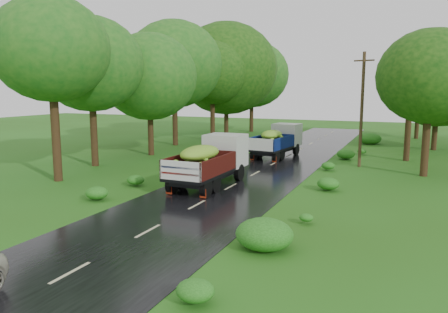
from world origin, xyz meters
The scene contains 9 objects.
ground centered at (0.00, 0.00, 0.00)m, with size 120.00×120.00×0.00m, color #254F11.
road centered at (0.00, 5.00, 0.01)m, with size 6.50×80.00×0.02m, color black.
road_lines centered at (0.00, 6.00, 0.02)m, with size 0.12×69.60×0.00m.
truck_near centered at (-1.11, 7.96, 1.48)m, with size 2.30×6.24×2.61m.
truck_far centered at (-0.62, 19.08, 1.38)m, with size 2.71×6.00×2.44m.
utility_pole centered at (5.62, 17.10, 3.90)m, with size 1.31×0.40×7.58m.
trees_left centered at (-10.11, 23.15, 6.91)m, with size 6.35×35.40×9.42m.
trees_right centered at (9.77, 26.52, 5.49)m, with size 5.42×25.04×7.69m.
shrubs centered at (0.00, 14.00, 0.35)m, with size 11.90×44.00×0.70m.
Camera 1 is at (8.67, -13.08, 5.21)m, focal length 35.00 mm.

